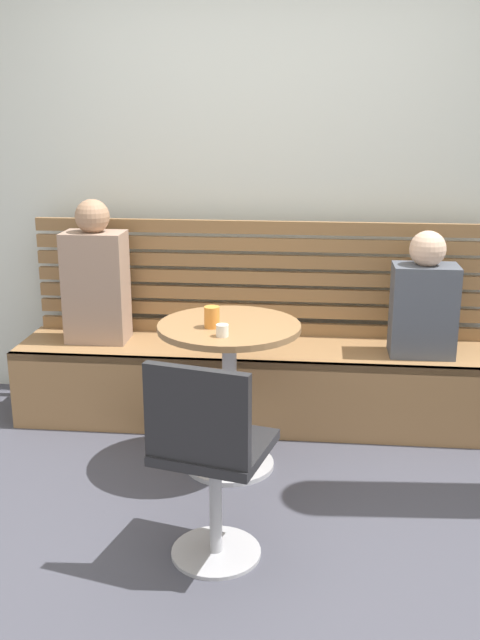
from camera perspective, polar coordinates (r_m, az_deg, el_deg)
The scene contains 10 objects.
ground at distance 3.18m, azimuth -0.39°, elevation -16.53°, with size 8.00×8.00×0.00m, color #42424C.
back_wall at distance 4.32m, azimuth 2.02°, elevation 12.61°, with size 5.20×0.10×2.90m, color silver.
booth_bench at distance 4.15m, azimuth 1.42°, elevation -4.97°, with size 2.70×0.52×0.44m.
booth_backrest at distance 4.22m, azimuth 1.74°, elevation 3.30°, with size 2.65×0.04×0.67m.
cafe_table at distance 3.51m, azimuth -0.84°, elevation -3.78°, with size 0.68×0.68×0.74m.
white_chair at distance 2.79m, azimuth -2.45°, elevation -10.51°, with size 0.48×0.48×0.85m.
person_adult at distance 4.18m, azimuth -11.19°, elevation 3.21°, with size 0.34×0.22×0.80m.
person_child_left at distance 3.99m, azimuth 14.16°, elevation 1.45°, with size 0.34×0.22×0.67m.
cup_espresso_small at distance 3.25m, azimuth -1.39°, elevation -0.82°, with size 0.06×0.06×0.06m, color silver.
cup_tumbler_orange at distance 3.38m, azimuth -2.21°, elevation 0.23°, with size 0.07×0.07×0.10m, color orange.
Camera 1 is at (0.30, -2.66, 1.72)m, focal length 41.02 mm.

